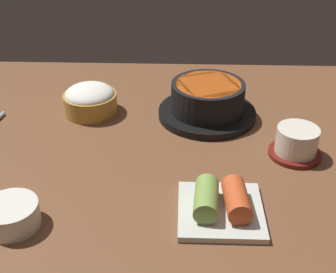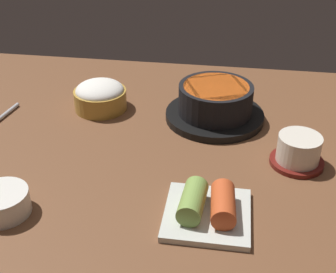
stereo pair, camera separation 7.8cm
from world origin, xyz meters
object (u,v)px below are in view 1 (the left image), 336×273
at_px(kimchi_plate, 221,204).
at_px(tea_cup_with_saucer, 296,142).
at_px(stone_pot, 207,101).
at_px(rice_bowl, 90,99).
at_px(side_bowl_near, 11,214).

bearing_deg(kimchi_plate, tea_cup_with_saucer, 48.59).
relative_size(stone_pot, rice_bowl, 1.82).
bearing_deg(side_bowl_near, tea_cup_with_saucer, 23.93).
bearing_deg(kimchi_plate, side_bowl_near, -173.34).
bearing_deg(tea_cup_with_saucer, kimchi_plate, -131.41).
distance_m(stone_pot, kimchi_plate, 0.29).
xyz_separation_m(rice_bowl, side_bowl_near, (-0.05, -0.34, -0.01)).
bearing_deg(rice_bowl, tea_cup_with_saucer, -20.57).
height_order(tea_cup_with_saucer, kimchi_plate, tea_cup_with_saucer).
bearing_deg(tea_cup_with_saucer, rice_bowl, 159.43).
distance_m(tea_cup_with_saucer, kimchi_plate, 0.21).
xyz_separation_m(tea_cup_with_saucer, kimchi_plate, (-0.14, -0.16, -0.01)).
relative_size(stone_pot, kimchi_plate, 1.58).
bearing_deg(stone_pot, rice_bowl, 178.12).
distance_m(tea_cup_with_saucer, side_bowl_near, 0.47).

